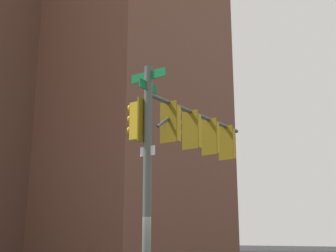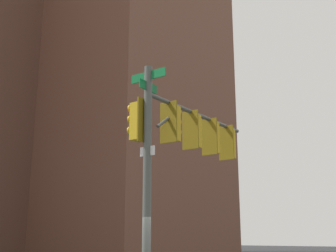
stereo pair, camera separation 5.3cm
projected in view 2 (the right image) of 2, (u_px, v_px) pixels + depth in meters
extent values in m
cylinder|color=#4C514C|center=(147.00, 188.00, 11.03)|extent=(0.21, 0.21, 6.40)
cylinder|color=#4C514C|center=(199.00, 115.00, 13.66)|extent=(0.67, 5.11, 0.12)
cylinder|color=#4C514C|center=(168.00, 118.00, 12.25)|extent=(0.19, 1.04, 0.75)
cube|color=#0F6B33|center=(148.00, 76.00, 11.75)|extent=(1.12, 0.15, 0.24)
cube|color=#0F6B33|center=(148.00, 86.00, 11.68)|extent=(0.11, 0.72, 0.24)
cube|color=white|center=(147.00, 151.00, 11.26)|extent=(0.45, 0.08, 0.24)
cube|color=gold|center=(172.00, 123.00, 12.37)|extent=(0.37, 0.37, 1.00)
cube|color=#775E0F|center=(169.00, 122.00, 12.22)|extent=(0.55, 0.10, 1.16)
sphere|color=red|center=(177.00, 115.00, 12.61)|extent=(0.20, 0.20, 0.20)
cylinder|color=gold|center=(178.00, 112.00, 12.68)|extent=(0.23, 0.06, 0.23)
sphere|color=#4C330A|center=(177.00, 125.00, 12.54)|extent=(0.20, 0.20, 0.20)
cylinder|color=gold|center=(178.00, 122.00, 12.61)|extent=(0.23, 0.06, 0.23)
sphere|color=#0A3819|center=(177.00, 135.00, 12.46)|extent=(0.20, 0.20, 0.20)
cylinder|color=gold|center=(178.00, 133.00, 12.54)|extent=(0.23, 0.06, 0.23)
cube|color=gold|center=(194.00, 131.00, 13.26)|extent=(0.37, 0.37, 1.00)
cube|color=#775E0F|center=(190.00, 130.00, 13.11)|extent=(0.55, 0.10, 1.16)
sphere|color=#470A07|center=(197.00, 123.00, 13.49)|extent=(0.20, 0.20, 0.20)
cylinder|color=gold|center=(198.00, 120.00, 13.56)|extent=(0.23, 0.06, 0.23)
sphere|color=#F29E0C|center=(197.00, 132.00, 13.42)|extent=(0.20, 0.20, 0.20)
cylinder|color=gold|center=(198.00, 130.00, 13.49)|extent=(0.23, 0.06, 0.23)
sphere|color=#0A3819|center=(198.00, 142.00, 13.35)|extent=(0.20, 0.20, 0.20)
cylinder|color=gold|center=(199.00, 140.00, 13.42)|extent=(0.23, 0.06, 0.23)
cube|color=gold|center=(212.00, 138.00, 14.14)|extent=(0.37, 0.37, 1.00)
cube|color=#775E0F|center=(209.00, 137.00, 13.99)|extent=(0.55, 0.10, 1.16)
sphere|color=red|center=(215.00, 130.00, 14.37)|extent=(0.20, 0.20, 0.20)
cylinder|color=gold|center=(216.00, 127.00, 14.45)|extent=(0.23, 0.06, 0.23)
sphere|color=#4C330A|center=(216.00, 139.00, 14.30)|extent=(0.20, 0.20, 0.20)
cylinder|color=gold|center=(217.00, 137.00, 14.37)|extent=(0.23, 0.06, 0.23)
sphere|color=#0A3819|center=(216.00, 148.00, 14.23)|extent=(0.20, 0.20, 0.20)
cylinder|color=gold|center=(217.00, 146.00, 14.30)|extent=(0.23, 0.06, 0.23)
cube|color=gold|center=(229.00, 144.00, 15.02)|extent=(0.37, 0.37, 1.00)
cube|color=#775E0F|center=(226.00, 143.00, 14.87)|extent=(0.55, 0.10, 1.16)
sphere|color=#470A07|center=(231.00, 136.00, 15.26)|extent=(0.20, 0.20, 0.20)
cylinder|color=gold|center=(232.00, 134.00, 15.33)|extent=(0.23, 0.06, 0.23)
sphere|color=#F29E0C|center=(232.00, 145.00, 15.18)|extent=(0.20, 0.20, 0.20)
cylinder|color=gold|center=(233.00, 142.00, 15.26)|extent=(0.23, 0.06, 0.23)
sphere|color=#0A3819|center=(232.00, 153.00, 15.11)|extent=(0.20, 0.20, 0.20)
cylinder|color=gold|center=(233.00, 151.00, 15.18)|extent=(0.23, 0.06, 0.23)
cube|color=gold|center=(139.00, 122.00, 11.63)|extent=(0.37, 0.37, 1.00)
cube|color=#775E0F|center=(144.00, 121.00, 11.52)|extent=(0.10, 0.55, 1.16)
sphere|color=red|center=(133.00, 112.00, 11.82)|extent=(0.20, 0.20, 0.20)
cylinder|color=gold|center=(131.00, 109.00, 11.87)|extent=(0.06, 0.23, 0.23)
sphere|color=#4C330A|center=(132.00, 123.00, 11.74)|extent=(0.20, 0.20, 0.20)
cylinder|color=gold|center=(131.00, 120.00, 11.80)|extent=(0.06, 0.23, 0.23)
sphere|color=#0A3819|center=(132.00, 134.00, 11.67)|extent=(0.20, 0.20, 0.20)
cylinder|color=gold|center=(130.00, 131.00, 11.73)|extent=(0.06, 0.23, 0.23)
cube|color=brown|center=(118.00, 24.00, 53.73)|extent=(21.59, 16.74, 54.05)
cube|color=brown|center=(115.00, 89.00, 64.86)|extent=(18.30, 14.80, 45.90)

